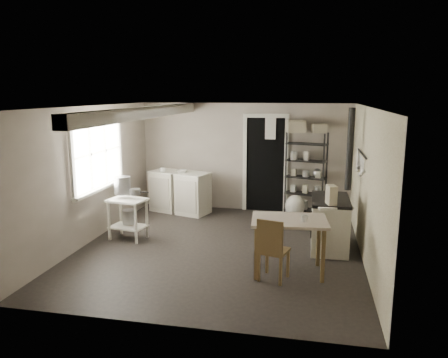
% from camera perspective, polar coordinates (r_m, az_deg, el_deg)
% --- Properties ---
extents(floor, '(5.00, 5.00, 0.00)m').
position_cam_1_polar(floor, '(7.28, -0.48, -8.98)').
color(floor, black).
rests_on(floor, ground).
extents(ceiling, '(5.00, 5.00, 0.00)m').
position_cam_1_polar(ceiling, '(6.83, -0.51, 9.43)').
color(ceiling, silver).
rests_on(ceiling, wall_back).
extents(wall_back, '(4.50, 0.02, 2.30)m').
position_cam_1_polar(wall_back, '(9.39, 2.70, 2.86)').
color(wall_back, '#A99E90').
rests_on(wall_back, ground).
extents(wall_front, '(4.50, 0.02, 2.30)m').
position_cam_1_polar(wall_front, '(4.62, -7.01, -6.01)').
color(wall_front, '#A99E90').
rests_on(wall_front, ground).
extents(wall_left, '(0.02, 5.00, 2.30)m').
position_cam_1_polar(wall_left, '(7.74, -17.00, 0.59)').
color(wall_left, '#A99E90').
rests_on(wall_left, ground).
extents(wall_right, '(0.02, 5.00, 2.30)m').
position_cam_1_polar(wall_right, '(6.87, 18.20, -0.80)').
color(wall_right, '#A99E90').
rests_on(wall_right, ground).
extents(window, '(0.12, 1.76, 1.28)m').
position_cam_1_polar(window, '(7.85, -16.26, 3.36)').
color(window, white).
rests_on(window, wall_left).
extents(doorway, '(0.96, 0.10, 2.08)m').
position_cam_1_polar(doorway, '(9.32, 5.39, 1.83)').
color(doorway, white).
rests_on(doorway, ground).
extents(ceiling_beam, '(0.18, 5.00, 0.18)m').
position_cam_1_polar(ceiling_beam, '(7.18, -10.02, 8.56)').
color(ceiling_beam, white).
rests_on(ceiling_beam, ceiling).
extents(wallpaper_panel, '(0.01, 5.00, 2.30)m').
position_cam_1_polar(wallpaper_panel, '(6.86, 18.12, -0.80)').
color(wallpaper_panel, beige).
rests_on(wallpaper_panel, wall_right).
extents(utensil_rail, '(0.06, 1.20, 0.44)m').
position_cam_1_polar(utensil_rail, '(7.38, 17.42, 3.21)').
color(utensil_rail, '#B7B7B9').
rests_on(utensil_rail, wall_right).
extents(prep_table, '(0.69, 0.54, 0.71)m').
position_cam_1_polar(prep_table, '(7.77, -12.44, -4.82)').
color(prep_table, white).
rests_on(prep_table, ground).
extents(stockpot, '(0.37, 0.37, 0.30)m').
position_cam_1_polar(stockpot, '(7.74, -13.14, -0.80)').
color(stockpot, '#B7B7B9').
rests_on(stockpot, prep_table).
extents(saucepan, '(0.22, 0.22, 0.10)m').
position_cam_1_polar(saucepan, '(7.60, -11.54, -1.65)').
color(saucepan, '#B7B7B9').
rests_on(saucepan, prep_table).
extents(bucket, '(0.29, 0.29, 0.25)m').
position_cam_1_polar(bucket, '(7.83, -12.32, -4.82)').
color(bucket, '#B7B7B9').
rests_on(bucket, prep_table).
extents(base_cabinets, '(1.43, 0.93, 0.87)m').
position_cam_1_polar(base_cabinets, '(9.34, -5.76, -1.54)').
color(base_cabinets, beige).
rests_on(base_cabinets, ground).
extents(mixing_bowl, '(0.31, 0.31, 0.07)m').
position_cam_1_polar(mixing_bowl, '(9.16, -5.52, 1.38)').
color(mixing_bowl, silver).
rests_on(mixing_bowl, base_cabinets).
extents(counter_cup, '(0.13, 0.13, 0.10)m').
position_cam_1_polar(counter_cup, '(9.20, -8.02, 1.46)').
color(counter_cup, silver).
rests_on(counter_cup, base_cabinets).
extents(shelf_rack, '(0.87, 0.52, 1.73)m').
position_cam_1_polar(shelf_rack, '(9.12, 10.67, 1.15)').
color(shelf_rack, black).
rests_on(shelf_rack, ground).
extents(shelf_jar, '(0.11, 0.11, 0.19)m').
position_cam_1_polar(shelf_jar, '(9.03, 9.02, 3.78)').
color(shelf_jar, silver).
rests_on(shelf_jar, shelf_rack).
extents(storage_box_a, '(0.42, 0.39, 0.24)m').
position_cam_1_polar(storage_box_a, '(8.95, 9.35, 7.85)').
color(storage_box_a, beige).
rests_on(storage_box_a, shelf_rack).
extents(storage_box_b, '(0.32, 0.30, 0.17)m').
position_cam_1_polar(storage_box_b, '(8.95, 12.35, 7.61)').
color(storage_box_b, beige).
rests_on(storage_box_b, shelf_rack).
extents(stove, '(0.60, 1.07, 0.84)m').
position_cam_1_polar(stove, '(7.35, 13.62, -5.49)').
color(stove, beige).
rests_on(stove, ground).
extents(stovepipe, '(0.12, 0.12, 1.33)m').
position_cam_1_polar(stovepipe, '(7.53, 16.13, 3.74)').
color(stovepipe, black).
rests_on(stovepipe, stove).
extents(side_ledge, '(0.60, 0.45, 0.83)m').
position_cam_1_polar(side_ledge, '(6.97, 13.96, -6.50)').
color(side_ledge, white).
rests_on(side_ledge, ground).
extents(oats_box, '(0.18, 0.23, 0.31)m').
position_cam_1_polar(oats_box, '(6.81, 13.85, -1.86)').
color(oats_box, beige).
rests_on(oats_box, side_ledge).
extents(work_table, '(1.10, 0.82, 0.79)m').
position_cam_1_polar(work_table, '(6.28, 8.43, -8.76)').
color(work_table, beige).
rests_on(work_table, ground).
extents(table_cup, '(0.10, 0.10, 0.09)m').
position_cam_1_polar(table_cup, '(6.06, 10.47, -5.34)').
color(table_cup, silver).
rests_on(table_cup, work_table).
extents(chair, '(0.45, 0.46, 0.88)m').
position_cam_1_polar(chair, '(6.00, 6.55, -8.61)').
color(chair, brown).
rests_on(chair, ground).
extents(flour_sack, '(0.45, 0.41, 0.47)m').
position_cam_1_polar(flour_sack, '(9.02, 9.24, -3.53)').
color(flour_sack, silver).
rests_on(flour_sack, ground).
extents(floor_crock, '(0.13, 0.13, 0.14)m').
position_cam_1_polar(floor_crock, '(7.02, 13.56, -9.43)').
color(floor_crock, silver).
rests_on(floor_crock, ground).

